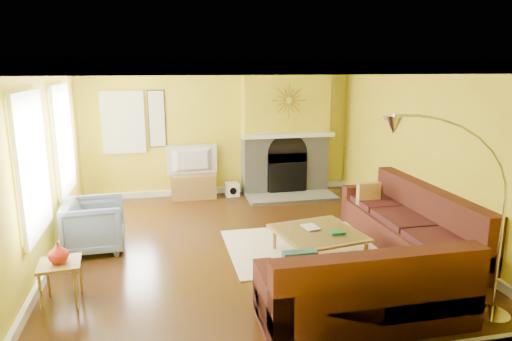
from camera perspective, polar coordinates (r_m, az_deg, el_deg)
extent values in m
cube|color=#4E2C10|center=(6.93, -1.02, -9.50)|extent=(5.50, 6.00, 0.02)
cube|color=white|center=(6.40, -1.12, 13.61)|extent=(5.50, 6.00, 0.02)
cube|color=yellow|center=(9.46, -4.59, 5.15)|extent=(5.50, 0.02, 2.70)
cube|color=yellow|center=(3.73, 7.97, -7.52)|extent=(5.50, 0.02, 2.70)
cube|color=yellow|center=(6.59, -25.32, 0.42)|extent=(0.02, 6.00, 2.70)
cube|color=yellow|center=(7.55, 19.98, 2.37)|extent=(0.02, 6.00, 2.70)
cube|color=white|center=(7.81, -23.07, 3.56)|extent=(0.06, 1.22, 1.72)
cube|color=white|center=(5.98, -26.33, 0.61)|extent=(0.06, 1.22, 1.72)
cube|color=white|center=(9.33, -16.28, 5.79)|extent=(0.82, 0.06, 1.22)
cube|color=white|center=(9.31, -12.28, 6.31)|extent=(0.34, 0.04, 1.14)
cube|color=white|center=(9.31, 4.08, 4.41)|extent=(1.92, 0.22, 0.08)
cube|color=gray|center=(9.29, 4.49, -3.34)|extent=(1.80, 0.70, 0.06)
cube|color=beige|center=(6.94, 6.61, -9.41)|extent=(2.40, 1.80, 0.02)
cube|color=olive|center=(9.33, -7.83, -1.97)|extent=(0.89, 0.40, 0.49)
imported|color=black|center=(9.21, -7.94, 1.26)|extent=(1.02, 0.18, 0.59)
cube|color=white|center=(9.45, -3.00, -2.36)|extent=(0.27, 0.27, 0.27)
imported|color=slate|center=(7.05, -19.55, -6.47)|extent=(0.87, 0.85, 0.76)
imported|color=red|center=(5.61, -23.49, -9.38)|extent=(0.26, 0.26, 0.24)
imported|color=white|center=(6.40, 6.04, -7.19)|extent=(0.24, 0.30, 0.03)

